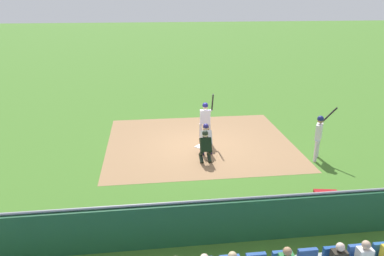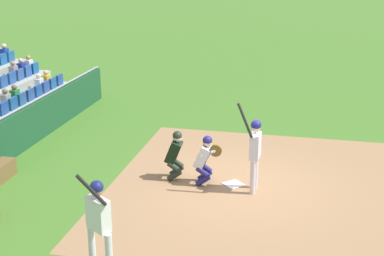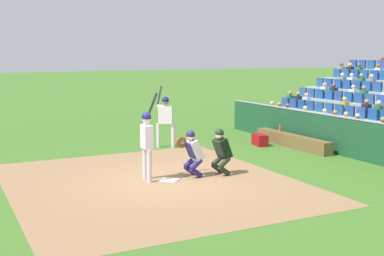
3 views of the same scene
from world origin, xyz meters
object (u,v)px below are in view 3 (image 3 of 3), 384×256
at_px(batter_at_plate, 147,138).
at_px(water_bottle_on_bench, 280,128).
at_px(home_plate_umpire, 221,150).
at_px(equipment_duffel_bag, 260,140).
at_px(home_plate_marker, 170,180).
at_px(on_deck_batter, 165,116).
at_px(catcher_crouching, 192,151).
at_px(dugout_bench, 292,141).

height_order(batter_at_plate, water_bottle_on_bench, batter_at_plate).
height_order(home_plate_umpire, equipment_duffel_bag, home_plate_umpire).
bearing_deg(water_bottle_on_bench, home_plate_marker, 118.40).
bearing_deg(on_deck_batter, catcher_crouching, 165.76).
relative_size(batter_at_plate, on_deck_batter, 1.06).
bearing_deg(home_plate_marker, catcher_crouching, -82.58).
distance_m(dugout_bench, water_bottle_on_bench, 0.86).
relative_size(home_plate_marker, dugout_bench, 0.12).
bearing_deg(water_bottle_on_bench, equipment_duffel_bag, 91.83).
relative_size(batter_at_plate, equipment_duffel_bag, 3.22).
bearing_deg(dugout_bench, home_plate_marker, 112.30).
xyz_separation_m(batter_at_plate, water_bottle_on_bench, (2.93, -6.40, -0.56)).
bearing_deg(dugout_bench, on_deck_batter, 64.51).
bearing_deg(equipment_duffel_bag, batter_at_plate, 127.90).
bearing_deg(dugout_bench, batter_at_plate, 108.64).
xyz_separation_m(home_plate_marker, equipment_duffel_bag, (3.15, -4.97, 0.19)).
relative_size(batter_at_plate, catcher_crouching, 1.77).
distance_m(water_bottle_on_bench, on_deck_batter, 4.29).
height_order(catcher_crouching, equipment_duffel_bag, catcher_crouching).
bearing_deg(catcher_crouching, home_plate_marker, 97.42).
height_order(batter_at_plate, dugout_bench, batter_at_plate).
bearing_deg(dugout_bench, catcher_crouching, 114.17).
bearing_deg(water_bottle_on_bench, dugout_bench, 176.76).
relative_size(home_plate_marker, home_plate_umpire, 0.34).
distance_m(batter_at_plate, on_deck_batter, 4.68).
bearing_deg(catcher_crouching, batter_at_plate, 82.72).
height_order(dugout_bench, equipment_duffel_bag, dugout_bench).
bearing_deg(batter_at_plate, catcher_crouching, -97.28).
height_order(home_plate_umpire, on_deck_batter, on_deck_batter).
relative_size(home_plate_marker, equipment_duffel_bag, 0.62).
bearing_deg(water_bottle_on_bench, batter_at_plate, 114.59).
distance_m(batter_at_plate, equipment_duffel_bag, 6.28).
relative_size(batter_at_plate, dugout_bench, 0.60).
height_order(catcher_crouching, home_plate_umpire, home_plate_umpire).
height_order(home_plate_marker, dugout_bench, dugout_bench).
relative_size(dugout_bench, on_deck_batter, 1.76).
distance_m(batter_at_plate, home_plate_umpire, 2.10).
height_order(home_plate_marker, catcher_crouching, catcher_crouching).
xyz_separation_m(batter_at_plate, equipment_duffel_bag, (2.90, -5.50, -0.92)).
height_order(catcher_crouching, water_bottle_on_bench, catcher_crouching).
bearing_deg(home_plate_umpire, home_plate_marker, 87.45).
xyz_separation_m(home_plate_marker, on_deck_batter, (4.32, -1.78, 1.10)).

